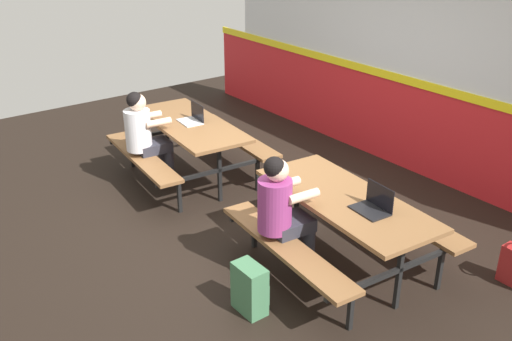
% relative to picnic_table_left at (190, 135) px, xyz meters
% --- Properties ---
extents(ground_plane, '(10.00, 10.00, 0.02)m').
position_rel_picnic_table_left_xyz_m(ground_plane, '(1.26, -0.06, -0.58)').
color(ground_plane, black).
extents(accent_backdrop, '(8.00, 0.14, 2.60)m').
position_rel_picnic_table_left_xyz_m(accent_backdrop, '(1.26, 2.42, 0.67)').
color(accent_backdrop, red).
rests_on(accent_backdrop, ground).
extents(picnic_table_left, '(1.87, 1.70, 0.74)m').
position_rel_picnic_table_left_xyz_m(picnic_table_left, '(0.00, 0.00, 0.00)').
color(picnic_table_left, brown).
rests_on(picnic_table_left, ground).
extents(picnic_table_right, '(1.87, 1.70, 0.74)m').
position_rel_picnic_table_left_xyz_m(picnic_table_right, '(2.52, 0.10, 0.00)').
color(picnic_table_right, brown).
rests_on(picnic_table_right, ground).
extents(student_nearer, '(0.39, 0.53, 1.21)m').
position_rel_picnic_table_left_xyz_m(student_nearer, '(-0.10, -0.55, 0.13)').
color(student_nearer, '#2D2D38').
rests_on(student_nearer, ground).
extents(student_further, '(0.39, 0.53, 1.21)m').
position_rel_picnic_table_left_xyz_m(student_further, '(2.29, -0.44, 0.13)').
color(student_further, '#2D2D38').
rests_on(student_further, ground).
extents(laptop_silver, '(0.34, 0.25, 0.22)m').
position_rel_picnic_table_left_xyz_m(laptop_silver, '(0.01, 0.04, 0.21)').
color(laptop_silver, silver).
rests_on(laptop_silver, picnic_table_left).
extents(laptop_dark, '(0.34, 0.25, 0.22)m').
position_rel_picnic_table_left_xyz_m(laptop_dark, '(2.84, 0.10, 0.21)').
color(laptop_dark, black).
rests_on(laptop_dark, picnic_table_right).
extents(backpack_dark, '(0.30, 0.22, 0.44)m').
position_rel_picnic_table_left_xyz_m(backpack_dark, '(2.53, -0.97, -0.36)').
color(backpack_dark, '#3F724C').
rests_on(backpack_dark, ground).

